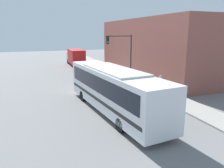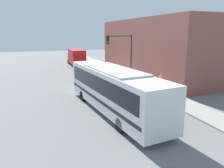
# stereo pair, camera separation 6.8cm
# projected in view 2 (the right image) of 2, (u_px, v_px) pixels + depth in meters

# --- Properties ---
(ground_plane) EXTENTS (120.00, 120.00, 0.00)m
(ground_plane) POSITION_uv_depth(u_px,v_px,m) (118.00, 110.00, 17.28)
(ground_plane) COLOR slate
(sidewalk) EXTENTS (2.45, 70.00, 0.13)m
(sidewalk) POSITION_uv_depth(u_px,v_px,m) (107.00, 68.00, 37.46)
(sidewalk) COLOR gray
(sidewalk) RESTS_ON ground_plane
(building_facade) EXTENTS (6.00, 23.74, 7.78)m
(building_facade) POSITION_uv_depth(u_px,v_px,m) (150.00, 47.00, 31.44)
(building_facade) COLOR brown
(building_facade) RESTS_ON ground_plane
(city_bus) EXTENTS (3.90, 12.32, 3.39)m
(city_bus) POSITION_uv_depth(u_px,v_px,m) (113.00, 88.00, 16.37)
(city_bus) COLOR silver
(city_bus) RESTS_ON ground_plane
(delivery_truck) EXTENTS (2.29, 7.82, 2.95)m
(delivery_truck) POSITION_uv_depth(u_px,v_px,m) (76.00, 57.00, 40.36)
(delivery_truck) COLOR #B21919
(delivery_truck) RESTS_ON ground_plane
(fire_hydrant) EXTENTS (0.22, 0.29, 0.78)m
(fire_hydrant) POSITION_uv_depth(u_px,v_px,m) (155.00, 89.00, 21.67)
(fire_hydrant) COLOR gold
(fire_hydrant) RESTS_ON sidewalk
(traffic_light_pole) EXTENTS (3.28, 0.35, 5.58)m
(traffic_light_pole) POSITION_uv_depth(u_px,v_px,m) (123.00, 50.00, 26.08)
(traffic_light_pole) COLOR #2D2D2D
(traffic_light_pole) RESTS_ON sidewalk
(parking_meter) EXTENTS (0.14, 0.14, 1.42)m
(parking_meter) POSITION_uv_depth(u_px,v_px,m) (132.00, 74.00, 26.44)
(parking_meter) COLOR #2D2D2D
(parking_meter) RESTS_ON sidewalk
(pedestrian_near_corner) EXTENTS (0.34, 0.34, 1.78)m
(pedestrian_near_corner) POSITION_uv_depth(u_px,v_px,m) (161.00, 83.00, 21.70)
(pedestrian_near_corner) COLOR #47382D
(pedestrian_near_corner) RESTS_ON sidewalk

